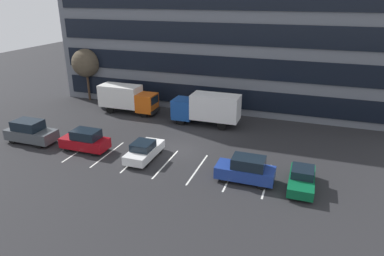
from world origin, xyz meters
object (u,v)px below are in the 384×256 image
(suv_charcoal, at_px, (31,132))
(bare_tree, at_px, (86,63))
(sedan_forest, at_px, (302,179))
(box_truck_blue, at_px, (207,108))
(suv_navy, at_px, (246,170))
(box_truck_orange, at_px, (127,98))
(suv_maroon, at_px, (85,141))
(sedan_white, at_px, (144,150))

(suv_charcoal, relative_size, bare_tree, 0.72)
(suv_charcoal, bearing_deg, sedan_forest, -0.19)
(bare_tree, bearing_deg, box_truck_blue, -12.04)
(suv_navy, xyz_separation_m, suv_charcoal, (-20.73, 0.47, 0.09))
(suv_charcoal, bearing_deg, box_truck_orange, 68.29)
(suv_charcoal, bearing_deg, suv_maroon, 1.81)
(sedan_white, bearing_deg, box_truck_orange, 125.41)
(sedan_forest, xyz_separation_m, sedan_white, (-13.01, 0.50, 0.03))
(box_truck_orange, distance_m, sedan_forest, 23.22)
(suv_navy, height_order, suv_maroon, suv_navy)
(box_truck_blue, relative_size, suv_navy, 1.67)
(sedan_forest, bearing_deg, box_truck_blue, 135.53)
(suv_maroon, xyz_separation_m, sedan_white, (5.78, 0.23, -0.19))
(suv_maroon, relative_size, bare_tree, 0.65)
(sedan_forest, distance_m, suv_maroon, 18.79)
(box_truck_blue, distance_m, bare_tree, 18.15)
(suv_navy, bearing_deg, suv_maroon, 177.44)
(suv_charcoal, height_order, bare_tree, bare_tree)
(box_truck_blue, height_order, suv_navy, box_truck_blue)
(box_truck_orange, height_order, suv_charcoal, box_truck_orange)
(box_truck_blue, bearing_deg, suv_charcoal, -144.99)
(suv_navy, height_order, sedan_white, suv_navy)
(box_truck_orange, distance_m, bare_tree, 8.57)
(suv_navy, bearing_deg, box_truck_blue, 120.92)
(suv_charcoal, distance_m, sedan_white, 11.77)
(sedan_forest, bearing_deg, suv_navy, -174.50)
(box_truck_blue, distance_m, suv_navy, 12.35)
(box_truck_blue, distance_m, suv_maroon, 13.04)
(box_truck_blue, xyz_separation_m, sedan_white, (-2.64, -9.67, -1.16))
(box_truck_orange, xyz_separation_m, suv_charcoal, (-4.33, -10.88, -0.78))
(sedan_forest, relative_size, suv_maroon, 0.98)
(suv_navy, height_order, bare_tree, bare_tree)
(sedan_forest, height_order, sedan_white, sedan_white)
(box_truck_blue, height_order, bare_tree, bare_tree)
(suv_navy, relative_size, sedan_white, 0.99)
(box_truck_orange, relative_size, sedan_forest, 1.64)
(suv_maroon, bearing_deg, suv_navy, -2.56)
(sedan_forest, xyz_separation_m, bare_tree, (-27.87, 13.91, 4.20))
(bare_tree, bearing_deg, sedan_forest, -26.52)
(suv_maroon, xyz_separation_m, suv_charcoal, (-5.98, -0.19, 0.10))
(box_truck_blue, relative_size, bare_tree, 1.09)
(bare_tree, bearing_deg, box_truck_orange, -21.63)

